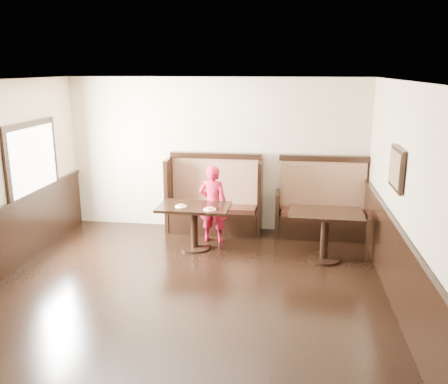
% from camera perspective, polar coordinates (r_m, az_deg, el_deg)
% --- Properties ---
extents(ground, '(7.00, 7.00, 0.00)m').
position_cam_1_polar(ground, '(5.97, -6.18, -15.03)').
color(ground, black).
rests_on(ground, ground).
extents(room_shell, '(7.00, 7.00, 7.00)m').
position_cam_1_polar(room_shell, '(6.00, -8.50, -7.87)').
color(room_shell, beige).
rests_on(room_shell, ground).
extents(booth_main, '(1.75, 0.72, 1.45)m').
position_cam_1_polar(booth_main, '(8.76, -1.13, -1.36)').
color(booth_main, black).
rests_on(booth_main, ground).
extents(booth_neighbor, '(1.65, 0.72, 1.45)m').
position_cam_1_polar(booth_neighbor, '(8.70, 11.67, -2.12)').
color(booth_neighbor, black).
rests_on(booth_neighbor, ground).
extents(table_main, '(1.19, 0.77, 0.75)m').
position_cam_1_polar(table_main, '(7.89, -3.61, -2.88)').
color(table_main, black).
rests_on(table_main, ground).
extents(table_neighbor, '(1.15, 0.76, 0.79)m').
position_cam_1_polar(table_neighbor, '(7.57, 12.07, -3.81)').
color(table_neighbor, black).
rests_on(table_neighbor, ground).
extents(child, '(0.53, 0.38, 1.36)m').
position_cam_1_polar(child, '(8.17, -1.33, -1.44)').
color(child, '#B1122F').
rests_on(child, ground).
extents(pizza_plate_left, '(0.19, 0.19, 0.04)m').
position_cam_1_polar(pizza_plate_left, '(7.80, -5.20, -1.67)').
color(pizza_plate_left, white).
rests_on(pizza_plate_left, table_main).
extents(pizza_plate_right, '(0.21, 0.21, 0.04)m').
position_cam_1_polar(pizza_plate_right, '(7.60, -1.73, -2.04)').
color(pizza_plate_right, white).
rests_on(pizza_plate_right, table_main).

